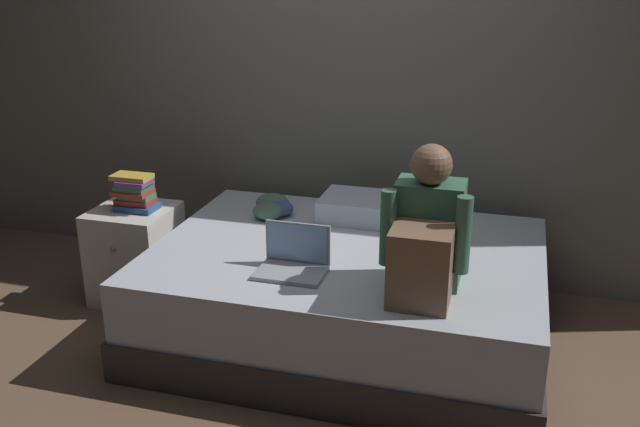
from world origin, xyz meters
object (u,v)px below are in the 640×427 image
Objects in this scene: pillow at (371,209)px; bed at (347,293)px; book_stack at (135,193)px; laptop at (294,260)px; nightstand at (136,254)px; clothes_pile at (273,207)px; person_sitting at (426,238)px.

bed is at bearing -93.32° from pillow.
book_stack is (-1.27, 0.11, 0.40)m from bed.
laptop is at bearing -104.36° from pillow.
nightstand is 0.86m from clothes_pile.
bed is 8.34× the size of book_stack.
laptop is at bearing -22.06° from nightstand.
clothes_pile is at bearing 116.69° from laptop.
book_stack is at bearing 164.30° from person_sitting.
person_sitting reaches higher than book_stack.
person_sitting reaches higher than nightstand.
pillow is at bearing 8.45° from clothes_pile.
nightstand is 1.74× the size of laptop.
person_sitting is 0.94m from pillow.
nightstand is 0.38m from book_stack.
bed is 1.31m from nightstand.
bed is 0.72m from clothes_pile.
book_stack reaches higher than bed.
bed is at bearing -4.89° from book_stack.
clothes_pile is at bearing 19.39° from book_stack.
nightstand is 1.40m from pillow.
person_sitting is at bearing -63.20° from pillow.
pillow is 1.98× the size of clothes_pile.
pillow reaches higher than nightstand.
nightstand is 1.87m from person_sitting.
book_stack reaches higher than clothes_pile.
bed is at bearing -4.94° from nightstand.
laptop reaches higher than pillow.
nightstand is (-1.30, 0.11, 0.03)m from bed.
person_sitting is 0.65m from laptop.
laptop is 0.79m from clothes_pile.
person_sitting reaches higher than pillow.
clothes_pile is (-0.56, -0.08, -0.01)m from pillow.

